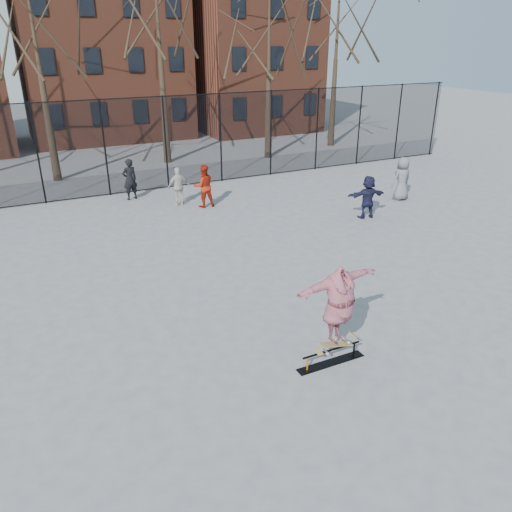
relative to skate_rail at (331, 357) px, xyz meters
name	(u,v)px	position (x,y,z in m)	size (l,w,h in m)	color
ground	(288,336)	(-0.28, 1.30, -0.13)	(100.00, 100.00, 0.00)	slate
skate_rail	(331,357)	(0.00, 0.00, 0.00)	(1.57, 0.24, 0.34)	black
skateboard	(336,346)	(0.10, 0.00, 0.26)	(0.83, 0.20, 0.10)	olive
skater	(339,308)	(0.10, 0.00, 1.15)	(2.07, 0.56, 1.68)	#743A92
bystander_black	(130,179)	(-1.00, 13.30, 0.72)	(0.62, 0.41, 1.70)	black
bystander_red	(204,186)	(1.39, 11.02, 0.71)	(0.83, 0.64, 1.70)	#9F200E
bystander_white	(179,186)	(0.57, 11.67, 0.63)	(0.90, 0.38, 1.54)	beige
bystander_navy	(368,197)	(6.38, 7.07, 0.67)	(1.49, 0.47, 1.61)	#1C1C38
bystander_extra	(402,179)	(9.06, 8.27, 0.76)	(0.87, 0.57, 1.78)	slate
fence	(138,144)	(-0.29, 14.30, 1.92)	(34.03, 0.07, 4.00)	black
tree_row	(98,10)	(-0.53, 18.45, 7.22)	(33.66, 7.46, 10.67)	black
rowhouses	(91,40)	(0.44, 27.30, 5.93)	(29.00, 7.00, 13.00)	brown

